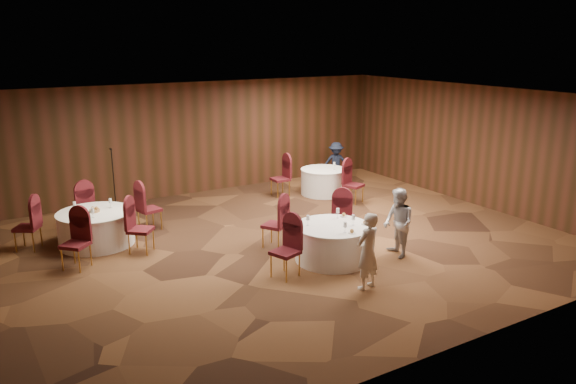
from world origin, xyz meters
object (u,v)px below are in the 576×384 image
table_left (96,228)px  man_c (336,163)px  table_right (323,181)px  woman_a (368,251)px  table_main (333,243)px  mic_stand (115,193)px  woman_b (398,223)px

table_left → man_c: size_ratio=1.26×
table_right → woman_a: 6.41m
table_main → table_right: same height
mic_stand → woman_b: mic_stand is taller
table_main → mic_stand: mic_stand is taller
mic_stand → man_c: (6.65, -0.55, 0.15)m
table_right → mic_stand: mic_stand is taller
woman_a → mic_stand: bearing=-82.7°
woman_a → woman_b: (1.52, 0.90, 0.01)m
table_left → woman_b: woman_b is taller
woman_b → mic_stand: bearing=-132.1°
table_right → woman_b: size_ratio=0.91×
man_c → woman_b: bearing=-76.3°
table_right → woman_a: size_ratio=0.92×
woman_b → woman_a: bearing=-45.9°
table_main → woman_b: bearing=-21.7°
table_left → woman_a: bearing=-52.8°
table_right → mic_stand: (-5.63, 1.36, 0.12)m
table_left → table_right: 6.66m
table_main → table_left: same height
table_right → woman_a: (-2.94, -5.69, 0.34)m
woman_b → table_right: bearing=176.9°
table_right → man_c: 1.33m
table_right → mic_stand: 5.79m
mic_stand → woman_a: mic_stand is taller
woman_b → man_c: woman_b is taller
woman_a → man_c: woman_a is taller
table_right → man_c: (1.02, 0.81, 0.27)m
table_main → woman_a: 1.47m
table_main → mic_stand: bearing=117.5°
table_left → table_right: same height
table_left → woman_b: 6.51m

